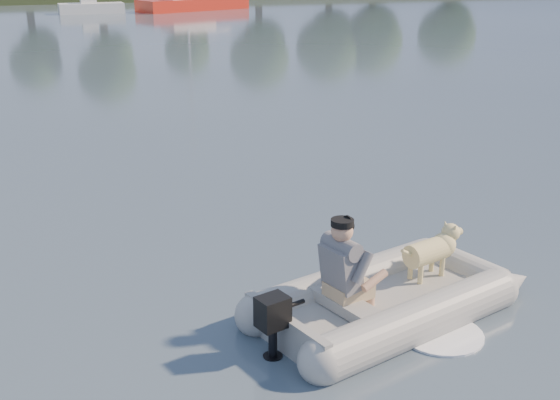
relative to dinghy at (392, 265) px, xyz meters
name	(u,v)px	position (x,y,z in m)	size (l,w,h in m)	color
water	(369,331)	(-0.43, -0.33, -0.60)	(160.00, 160.00, 0.00)	slate
dinghy	(392,265)	(0.00, 0.00, 0.00)	(4.84, 3.65, 1.40)	#A4A49F
man	(342,264)	(-0.69, -0.15, 0.19)	(0.73, 0.63, 1.09)	slate
dog	(427,256)	(0.61, 0.23, -0.08)	(0.94, 0.33, 0.63)	#D1BD78
outboard_motor	(273,330)	(-1.61, -0.46, -0.28)	(0.42, 0.29, 0.79)	black
motorboat	(91,0)	(1.01, 45.43, 0.28)	(4.56, 1.75, 1.93)	white
sailboat	(192,3)	(8.32, 45.94, -0.09)	(8.76, 5.38, 11.56)	red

